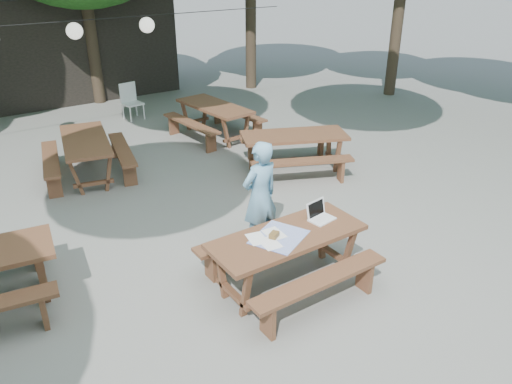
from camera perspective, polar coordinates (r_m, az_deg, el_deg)
The scene contains 11 objects.
ground at distance 7.09m, azimuth -2.09°, elevation -7.68°, with size 80.00×80.00×0.00m, color slate.
pavilion at distance 16.14m, azimuth -21.48°, elevation 15.29°, with size 6.00×3.00×2.80m, color black.
main_picnic_table at distance 6.41m, azimuth 3.53°, elevation -7.62°, with size 2.00×1.58×0.75m.
picnic_table_ne at distance 9.74m, azimuth 4.33°, elevation 4.60°, with size 2.38×2.21×0.75m.
picnic_table_far_w at distance 9.99m, azimuth -18.69°, elevation 3.83°, with size 1.93×2.18×0.75m.
picnic_table_far_e at distance 11.61m, azimuth -4.72°, elevation 8.17°, with size 1.77×2.07×0.75m.
woman at distance 6.96m, azimuth 0.47°, elevation -0.54°, with size 0.60×0.39×1.64m, color #6CA3C6.
plastic_chair at distance 13.27m, azimuth -13.88°, elevation 9.20°, with size 0.49×0.49×0.90m.
laptop at distance 6.57m, azimuth 7.23°, elevation -2.57°, with size 0.37×0.31×0.24m.
tabletop_clutter at distance 6.13m, azimuth 2.42°, elevation -5.13°, with size 0.83×0.78×0.08m.
paper_lanterns at distance 11.51m, azimuth -19.97°, elevation 16.94°, with size 9.00×0.34×0.38m.
Camera 1 is at (-3.08, -5.03, 3.93)m, focal length 35.00 mm.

